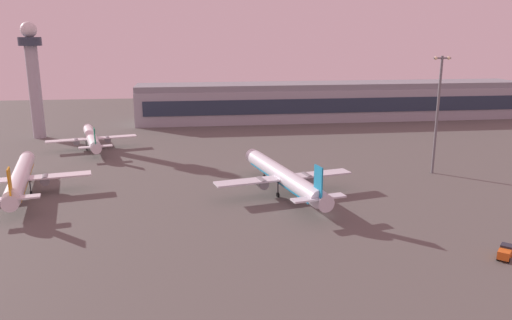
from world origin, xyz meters
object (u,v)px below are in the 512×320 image
airplane_near_gate (92,138)px  apron_light_west (438,109)px  airplane_far_stand (20,178)px  airplane_terminal_side (284,177)px  cargo_loader (505,252)px  control_tower (33,72)px

airplane_near_gate → apron_light_west: 109.33m
airplane_far_stand → airplane_near_gate: size_ratio=1.12×
airplane_terminal_side → cargo_loader: (31.11, -40.65, -3.11)m
airplane_near_gate → cargo_loader: bearing=-62.8°
airplane_terminal_side → airplane_far_stand: airplane_terminal_side is taller
airplane_terminal_side → cargo_loader: size_ratio=10.04×
airplane_far_stand → cargo_loader: airplane_far_stand is taller
control_tower → airplane_far_stand: bearing=-78.2°
airplane_far_stand → cargo_loader: size_ratio=9.52×
airplane_far_stand → airplane_terminal_side: bearing=-18.9°
airplane_far_stand → cargo_loader: bearing=-39.0°
control_tower → cargo_loader: control_tower is taller
airplane_far_stand → cargo_loader: 105.75m
airplane_far_stand → control_tower: bearing=90.2°
cargo_loader → airplane_terminal_side: bearing=170.0°
airplane_far_stand → apron_light_west: bearing=-9.1°
cargo_loader → airplane_near_gate: bearing=174.0°
airplane_terminal_side → airplane_near_gate: 78.75m
control_tower → airplane_terminal_side: control_tower is taller
control_tower → cargo_loader: size_ratio=9.54×
airplane_terminal_side → airplane_far_stand: (-62.73, 8.02, -0.23)m
airplane_near_gate → apron_light_west: size_ratio=1.16×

